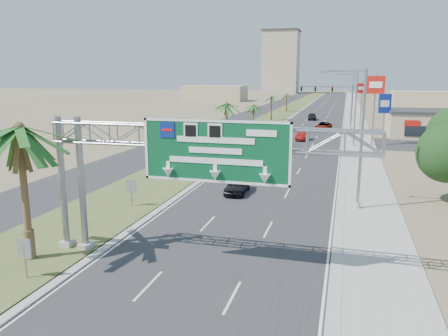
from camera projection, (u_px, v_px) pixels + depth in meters
road at (322, 113)px, 116.66m from camera, size 12.00×300.00×0.02m
sidewalk_right at (355, 113)px, 114.41m from camera, size 4.00×300.00×0.10m
median_grass at (284, 112)px, 119.28m from camera, size 7.00×300.00×0.12m
opposing_road at (259, 111)px, 121.14m from camera, size 8.00×300.00×0.02m
sign_gantry at (187, 147)px, 21.37m from camera, size 16.75×1.24×7.50m
palm_near at (19, 129)px, 21.52m from camera, size 5.70×5.70×8.35m
palm_row_b at (185, 122)px, 44.64m from camera, size 3.99×3.99×5.95m
palm_row_c at (226, 105)px, 59.56m from camera, size 3.99×3.99×6.75m
palm_row_d at (253, 106)px, 76.78m from camera, size 3.99×3.99×5.45m
palm_row_e at (271, 97)px, 94.55m from camera, size 3.99×3.99×6.15m
palm_row_f at (287, 95)px, 118.20m from camera, size 3.99×3.99×5.75m
streetlight_near at (358, 145)px, 30.83m from camera, size 3.27×0.44×10.00m
streetlight_mid at (354, 113)px, 59.10m from camera, size 3.27×0.44×10.00m
streetlight_far at (352, 99)px, 93.04m from camera, size 3.27×0.44×10.00m
signal_mast at (340, 103)px, 78.46m from camera, size 10.28×0.71×8.00m
store_building at (448, 125)px, 68.98m from camera, size 18.00×10.00×4.00m
median_signback_a at (24, 251)px, 20.39m from camera, size 0.75×0.08×2.08m
median_signback_b at (131, 188)px, 31.89m from camera, size 0.75×0.08×2.08m
tower_distant at (281, 63)px, 253.46m from camera, size 20.00×16.00×35.00m
building_distant_left at (215, 93)px, 175.03m from camera, size 24.00×14.00×6.00m
building_distant_right at (425, 99)px, 136.52m from camera, size 20.00×12.00×5.00m
car_left_lane at (237, 185)px, 35.99m from camera, size 1.74×4.09×1.38m
car_mid_lane at (302, 136)px, 65.93m from camera, size 1.76×4.21×1.35m
car_right_lane at (323, 126)px, 78.30m from camera, size 3.05×5.43×1.43m
car_far at (312, 117)px, 97.12m from camera, size 2.25×4.79×1.35m
pole_sign_red_near at (375, 89)px, 59.51m from camera, size 2.41×0.41×9.77m
pole_sign_blue at (385, 105)px, 68.50m from camera, size 1.98×0.97×7.02m
pole_sign_red_far at (362, 92)px, 83.10m from camera, size 2.14×1.15×8.40m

